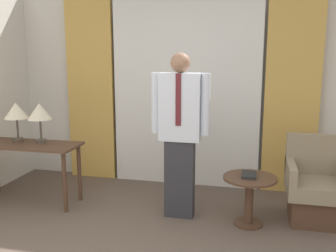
{
  "coord_description": "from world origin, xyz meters",
  "views": [
    {
      "loc": [
        0.9,
        -2.11,
        1.78
      ],
      "look_at": [
        0.04,
        1.6,
        1.05
      ],
      "focal_mm": 40.0,
      "sensor_mm": 36.0,
      "label": 1
    }
  ],
  "objects_px": {
    "side_table": "(249,192)",
    "armchair": "(315,190)",
    "table_lamp_right": "(40,113)",
    "table_lamp_left": "(16,112)",
    "book": "(249,175)",
    "desk": "(27,153)",
    "person": "(180,130)"
  },
  "relations": [
    {
      "from": "desk",
      "to": "book",
      "type": "relative_size",
      "value": 5.48
    },
    {
      "from": "side_table",
      "to": "book",
      "type": "relative_size",
      "value": 2.36
    },
    {
      "from": "desk",
      "to": "person",
      "type": "distance_m",
      "value": 1.9
    },
    {
      "from": "desk",
      "to": "book",
      "type": "height_order",
      "value": "desk"
    },
    {
      "from": "table_lamp_right",
      "to": "book",
      "type": "distance_m",
      "value": 2.52
    },
    {
      "from": "armchair",
      "to": "side_table",
      "type": "relative_size",
      "value": 1.64
    },
    {
      "from": "table_lamp_left",
      "to": "book",
      "type": "bearing_deg",
      "value": -2.1
    },
    {
      "from": "table_lamp_right",
      "to": "armchair",
      "type": "distance_m",
      "value": 3.25
    },
    {
      "from": "table_lamp_right",
      "to": "person",
      "type": "relative_size",
      "value": 0.27
    },
    {
      "from": "table_lamp_left",
      "to": "armchair",
      "type": "bearing_deg",
      "value": 2.57
    },
    {
      "from": "person",
      "to": "table_lamp_left",
      "type": "bearing_deg",
      "value": 178.09
    },
    {
      "from": "table_lamp_left",
      "to": "person",
      "type": "height_order",
      "value": "person"
    },
    {
      "from": "table_lamp_right",
      "to": "desk",
      "type": "bearing_deg",
      "value": -152.78
    },
    {
      "from": "person",
      "to": "armchair",
      "type": "distance_m",
      "value": 1.6
    },
    {
      "from": "person",
      "to": "book",
      "type": "xyz_separation_m",
      "value": [
        0.74,
        -0.03,
        -0.44
      ]
    },
    {
      "from": "armchair",
      "to": "table_lamp_left",
      "type": "bearing_deg",
      "value": -177.43
    },
    {
      "from": "person",
      "to": "book",
      "type": "relative_size",
      "value": 7.65
    },
    {
      "from": "table_lamp_left",
      "to": "book",
      "type": "height_order",
      "value": "table_lamp_left"
    },
    {
      "from": "side_table",
      "to": "book",
      "type": "height_order",
      "value": "book"
    },
    {
      "from": "side_table",
      "to": "table_lamp_right",
      "type": "bearing_deg",
      "value": 177.12
    },
    {
      "from": "desk",
      "to": "side_table",
      "type": "relative_size",
      "value": 2.32
    },
    {
      "from": "desk",
      "to": "side_table",
      "type": "xyz_separation_m",
      "value": [
        2.62,
        -0.04,
        -0.26
      ]
    },
    {
      "from": "person",
      "to": "armchair",
      "type": "bearing_deg",
      "value": 8.78
    },
    {
      "from": "side_table",
      "to": "armchair",
      "type": "bearing_deg",
      "value": 22.03
    },
    {
      "from": "table_lamp_left",
      "to": "book",
      "type": "relative_size",
      "value": 2.03
    },
    {
      "from": "desk",
      "to": "armchair",
      "type": "distance_m",
      "value": 3.33
    },
    {
      "from": "table_lamp_left",
      "to": "table_lamp_right",
      "type": "height_order",
      "value": "same"
    },
    {
      "from": "side_table",
      "to": "desk",
      "type": "bearing_deg",
      "value": 179.06
    },
    {
      "from": "table_lamp_left",
      "to": "side_table",
      "type": "distance_m",
      "value": 2.88
    },
    {
      "from": "armchair",
      "to": "side_table",
      "type": "distance_m",
      "value": 0.75
    },
    {
      "from": "table_lamp_right",
      "to": "side_table",
      "type": "bearing_deg",
      "value": -2.88
    },
    {
      "from": "desk",
      "to": "book",
      "type": "distance_m",
      "value": 2.61
    }
  ]
}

